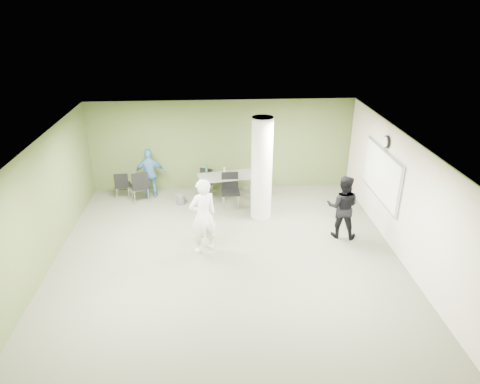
{
  "coord_description": "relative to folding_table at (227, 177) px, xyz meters",
  "views": [
    {
      "loc": [
        -0.24,
        -8.45,
        5.59
      ],
      "look_at": [
        0.36,
        1.0,
        1.21
      ],
      "focal_mm": 32.0,
      "sensor_mm": 36.0,
      "label": 1
    }
  ],
  "objects": [
    {
      "name": "wastebasket",
      "position": [
        -1.36,
        -0.21,
        -0.59
      ],
      "size": [
        0.25,
        0.25,
        0.29
      ],
      "primitive_type": "cylinder",
      "color": "#4C4C4C",
      "rests_on": "floor"
    },
    {
      "name": "man_black",
      "position": [
        2.8,
        -2.29,
        0.08
      ],
      "size": [
        0.95,
        0.84,
        1.64
      ],
      "primitive_type": "imported",
      "rotation": [
        0.0,
        0.0,
        2.82
      ],
      "color": "black",
      "rests_on": "floor"
    },
    {
      "name": "chair_table_left",
      "position": [
        -0.64,
        0.3,
        -0.24
      ],
      "size": [
        0.56,
        0.56,
        0.86
      ],
      "rotation": [
        0.0,
        0.0,
        -0.4
      ],
      "color": "black",
      "rests_on": "floor"
    },
    {
      "name": "wall_right_cream",
      "position": [
        3.9,
        -3.1,
        0.66
      ],
      "size": [
        0.02,
        8.0,
        2.8
      ],
      "primitive_type": "cube",
      "color": "beige",
      "rests_on": "floor"
    },
    {
      "name": "chair_table_right",
      "position": [
        0.09,
        -0.44,
        -0.15
      ],
      "size": [
        0.52,
        0.52,
        1.0
      ],
      "rotation": [
        0.0,
        0.0,
        0.04
      ],
      "color": "black",
      "rests_on": "floor"
    },
    {
      "name": "woman_white",
      "position": [
        -0.64,
        -2.77,
        0.19
      ],
      "size": [
        0.8,
        0.7,
        1.86
      ],
      "primitive_type": "imported",
      "rotation": [
        0.0,
        0.0,
        3.59
      ],
      "color": "white",
      "rests_on": "floor"
    },
    {
      "name": "chair_back_right",
      "position": [
        -2.53,
        -0.01,
        -0.17
      ],
      "size": [
        0.63,
        0.63,
        0.98
      ],
      "rotation": [
        0.0,
        0.0,
        3.5
      ],
      "color": "black",
      "rests_on": "floor"
    },
    {
      "name": "wall_clock",
      "position": [
        3.83,
        -1.9,
        1.61
      ],
      "size": [
        0.06,
        0.32,
        0.32
      ],
      "color": "black",
      "rests_on": "wall_right_cream"
    },
    {
      "name": "folding_table",
      "position": [
        0.0,
        0.0,
        0.0
      ],
      "size": [
        1.76,
        1.01,
        1.04
      ],
      "rotation": [
        0.0,
        0.0,
        0.18
      ],
      "color": "gray",
      "rests_on": "floor"
    },
    {
      "name": "column",
      "position": [
        0.9,
        -1.1,
        0.66
      ],
      "size": [
        0.56,
        0.56,
        2.8
      ],
      "primitive_type": "cylinder",
      "color": "silver",
      "rests_on": "floor"
    },
    {
      "name": "ceiling",
      "position": [
        -0.1,
        -3.1,
        2.06
      ],
      "size": [
        8.0,
        8.0,
        0.0
      ],
      "primitive_type": "plane",
      "rotation": [
        3.14,
        0.0,
        0.0
      ],
      "color": "white",
      "rests_on": "wall_back"
    },
    {
      "name": "floor",
      "position": [
        -0.1,
        -3.1,
        -0.74
      ],
      "size": [
        8.0,
        8.0,
        0.0
      ],
      "primitive_type": "plane",
      "color": "#505140",
      "rests_on": "ground"
    },
    {
      "name": "chair_back_left",
      "position": [
        -3.1,
        0.27,
        -0.25
      ],
      "size": [
        0.46,
        0.46,
        0.84
      ],
      "rotation": [
        0.0,
        0.0,
        3.24
      ],
      "color": "black",
      "rests_on": "floor"
    },
    {
      "name": "man_blue",
      "position": [
        -2.26,
        0.3,
        0.03
      ],
      "size": [
        0.94,
        0.48,
        1.54
      ],
      "primitive_type": "imported",
      "rotation": [
        0.0,
        0.0,
        3.27
      ],
      "color": "teal",
      "rests_on": "floor"
    },
    {
      "name": "wall_left",
      "position": [
        -4.1,
        -3.1,
        0.66
      ],
      "size": [
        0.02,
        8.0,
        2.8
      ],
      "primitive_type": "cube",
      "color": "#4E5D2B",
      "rests_on": "floor"
    },
    {
      "name": "whiteboard",
      "position": [
        3.82,
        -1.9,
        0.76
      ],
      "size": [
        0.05,
        2.3,
        1.3
      ],
      "color": "silver",
      "rests_on": "wall_right_cream"
    },
    {
      "name": "wall_back",
      "position": [
        -0.1,
        0.9,
        0.66
      ],
      "size": [
        8.0,
        2.8,
        0.02
      ],
      "primitive_type": "cube",
      "rotation": [
        1.57,
        0.0,
        0.0
      ],
      "color": "#4E5D2B",
      "rests_on": "floor"
    }
  ]
}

